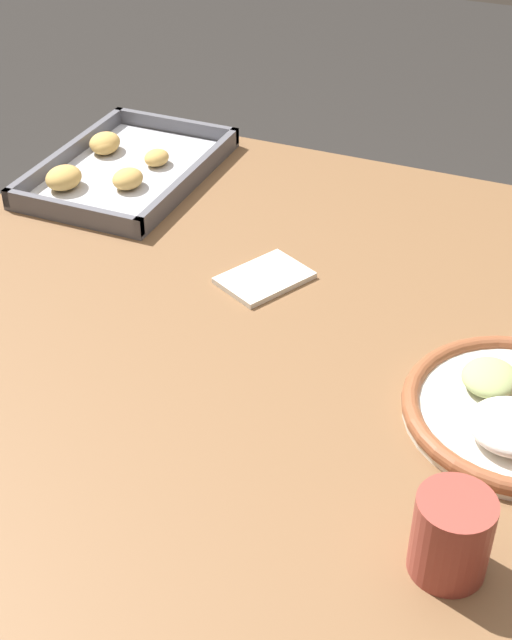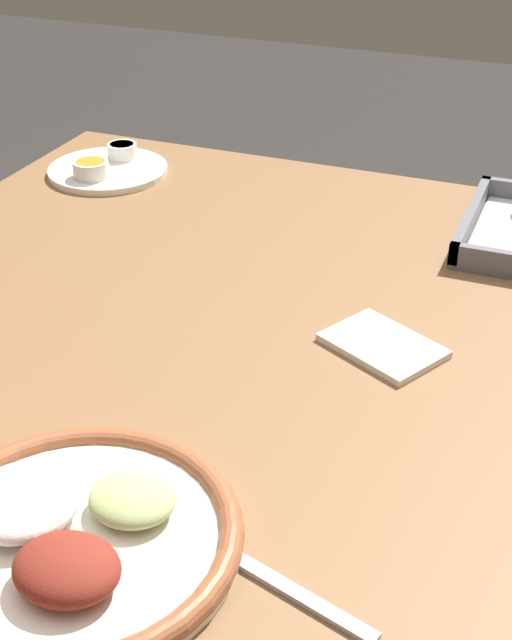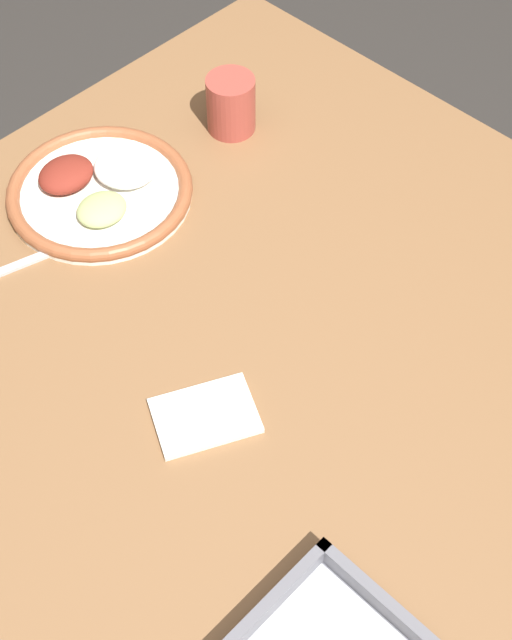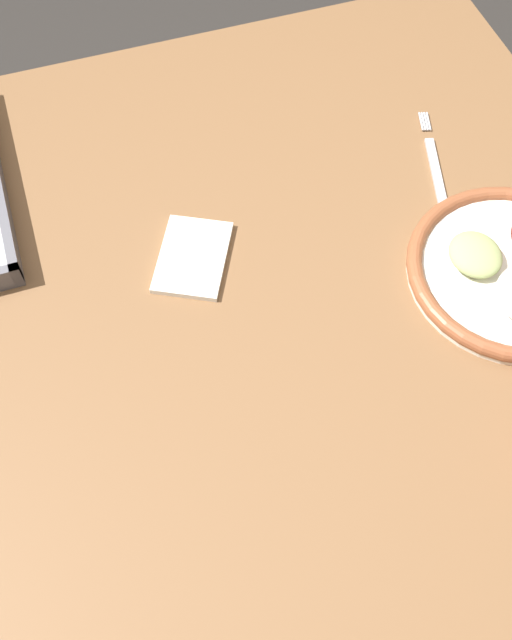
{
  "view_description": "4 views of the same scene",
  "coord_description": "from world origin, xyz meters",
  "px_view_note": "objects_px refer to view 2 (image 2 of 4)",
  "views": [
    {
      "loc": [
        -0.82,
        -0.34,
        1.38
      ],
      "look_at": [
        -0.01,
        0.0,
        0.74
      ],
      "focal_mm": 50.0,
      "sensor_mm": 36.0,
      "label": 1
    },
    {
      "loc": [
        0.29,
        -0.74,
        1.22
      ],
      "look_at": [
        -0.01,
        0.0,
        0.74
      ],
      "focal_mm": 50.0,
      "sensor_mm": 36.0,
      "label": 2
    },
    {
      "loc": [
        0.46,
        0.46,
        1.61
      ],
      "look_at": [
        -0.01,
        0.0,
        0.74
      ],
      "focal_mm": 50.0,
      "sensor_mm": 36.0,
      "label": 3
    },
    {
      "loc": [
        -0.43,
        0.14,
        1.47
      ],
      "look_at": [
        -0.01,
        0.0,
        0.74
      ],
      "focal_mm": 42.0,
      "sensor_mm": 36.0,
      "label": 4
    }
  ],
  "objects_px": {
    "dinner_plate": "(72,535)",
    "saucer_plate": "(107,168)",
    "napkin": "(383,346)",
    "fork": "(303,598)"
  },
  "relations": [
    {
      "from": "dinner_plate",
      "to": "saucer_plate",
      "type": "xyz_separation_m",
      "value": [
        -0.37,
        0.69,
        -0.0
      ]
    },
    {
      "from": "dinner_plate",
      "to": "napkin",
      "type": "height_order",
      "value": "dinner_plate"
    },
    {
      "from": "dinner_plate",
      "to": "fork",
      "type": "bearing_deg",
      "value": 5.25
    },
    {
      "from": "dinner_plate",
      "to": "fork",
      "type": "height_order",
      "value": "dinner_plate"
    },
    {
      "from": "dinner_plate",
      "to": "fork",
      "type": "xyz_separation_m",
      "value": [
        0.18,
        0.02,
        -0.01
      ]
    },
    {
      "from": "dinner_plate",
      "to": "napkin",
      "type": "bearing_deg",
      "value": 67.9
    },
    {
      "from": "saucer_plate",
      "to": "napkin",
      "type": "xyz_separation_m",
      "value": [
        0.52,
        -0.32,
        -0.01
      ]
    },
    {
      "from": "napkin",
      "to": "saucer_plate",
      "type": "bearing_deg",
      "value": 148.03
    },
    {
      "from": "fork",
      "to": "napkin",
      "type": "xyz_separation_m",
      "value": [
        -0.03,
        0.35,
        0.0
      ]
    },
    {
      "from": "fork",
      "to": "saucer_plate",
      "type": "bearing_deg",
      "value": 145.39
    }
  ]
}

